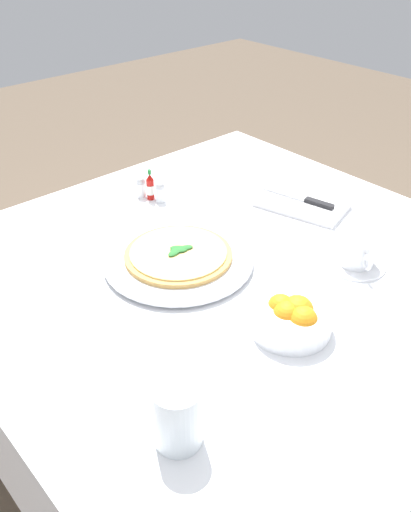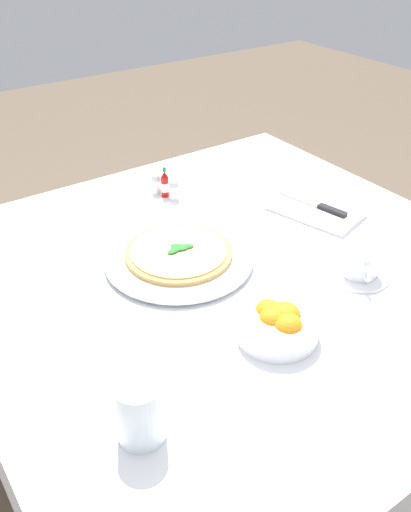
% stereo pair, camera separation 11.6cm
% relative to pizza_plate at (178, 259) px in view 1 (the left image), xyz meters
% --- Properties ---
extents(ground_plane, '(8.00, 8.00, 0.00)m').
position_rel_pizza_plate_xyz_m(ground_plane, '(-0.08, -0.09, -0.74)').
color(ground_plane, brown).
extents(dining_table, '(1.12, 1.12, 0.73)m').
position_rel_pizza_plate_xyz_m(dining_table, '(-0.08, -0.09, -0.14)').
color(dining_table, white).
rests_on(dining_table, ground_plane).
extents(pizza_plate, '(0.32, 0.32, 0.02)m').
position_rel_pizza_plate_xyz_m(pizza_plate, '(0.00, 0.00, 0.00)').
color(pizza_plate, white).
rests_on(pizza_plate, dining_table).
extents(pizza, '(0.23, 0.23, 0.02)m').
position_rel_pizza_plate_xyz_m(pizza, '(0.00, -0.00, 0.01)').
color(pizza, tan).
rests_on(pizza, pizza_plate).
extents(coffee_cup_left_edge, '(0.13, 0.13, 0.07)m').
position_rel_pizza_plate_xyz_m(coffee_cup_left_edge, '(-0.26, -0.28, 0.02)').
color(coffee_cup_left_edge, white).
rests_on(coffee_cup_left_edge, dining_table).
extents(water_glass_near_left, '(0.07, 0.07, 0.11)m').
position_rel_pizza_plate_xyz_m(water_glass_near_left, '(-0.35, 0.29, 0.04)').
color(water_glass_near_left, white).
rests_on(water_glass_near_left, dining_table).
extents(napkin_folded, '(0.25, 0.18, 0.02)m').
position_rel_pizza_plate_xyz_m(napkin_folded, '(-0.01, -0.40, -0.00)').
color(napkin_folded, white).
rests_on(napkin_folded, dining_table).
extents(dinner_knife, '(0.19, 0.06, 0.01)m').
position_rel_pizza_plate_xyz_m(dinner_knife, '(-0.01, -0.40, 0.01)').
color(dinner_knife, silver).
rests_on(dinner_knife, napkin_folded).
extents(citrus_bowl, '(0.15, 0.15, 0.07)m').
position_rel_pizza_plate_xyz_m(citrus_bowl, '(-0.30, -0.02, 0.02)').
color(citrus_bowl, white).
rests_on(citrus_bowl, dining_table).
extents(hot_sauce_bottle, '(0.02, 0.02, 0.08)m').
position_rel_pizza_plate_xyz_m(hot_sauce_bottle, '(0.28, -0.13, 0.02)').
color(hot_sauce_bottle, '#B7140F').
rests_on(hot_sauce_bottle, dining_table).
extents(salt_shaker, '(0.03, 0.03, 0.06)m').
position_rel_pizza_plate_xyz_m(salt_shaker, '(0.31, -0.12, 0.01)').
color(salt_shaker, white).
rests_on(salt_shaker, dining_table).
extents(pepper_shaker, '(0.03, 0.03, 0.06)m').
position_rel_pizza_plate_xyz_m(pepper_shaker, '(0.25, -0.14, 0.01)').
color(pepper_shaker, white).
rests_on(pepper_shaker, dining_table).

